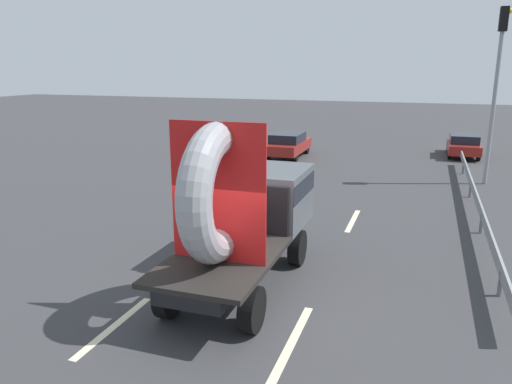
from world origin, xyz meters
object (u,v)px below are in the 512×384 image
(distant_sedan, at_px, (288,144))
(oncoming_car, at_px, (463,144))
(traffic_light, at_px, (497,74))
(flatbed_truck, at_px, (247,206))

(distant_sedan, xyz_separation_m, oncoming_car, (8.84, 3.19, -0.04))
(traffic_light, bearing_deg, oncoming_car, 94.26)
(flatbed_truck, height_order, traffic_light, traffic_light)
(traffic_light, distance_m, oncoming_car, 7.59)
(oncoming_car, bearing_deg, flatbed_truck, -106.67)
(flatbed_truck, xyz_separation_m, oncoming_car, (5.56, 18.57, -1.10))
(oncoming_car, bearing_deg, traffic_light, -85.74)
(flatbed_truck, distance_m, traffic_light, 13.70)
(flatbed_truck, height_order, oncoming_car, flatbed_truck)
(traffic_light, bearing_deg, distant_sedan, 160.06)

